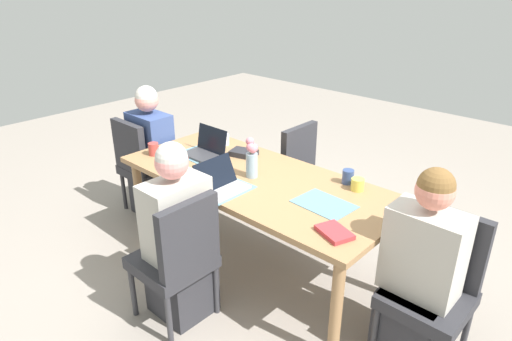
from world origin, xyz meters
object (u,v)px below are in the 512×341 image
coffee_mug_centre_left (348,177)px  phone_black (165,148)px  flower_vase (252,157)px  coffee_mug_near_left (154,149)px  book_red_cover (334,232)px  chair_head_left_left_near (434,281)px  coffee_mug_centre_right (225,139)px  dining_table (256,187)px  chair_far_left_mid (179,255)px  book_blue_cover (244,153)px  person_far_left_mid (178,242)px  laptop_head_right_left_far (206,150)px  laptop_far_left_mid (221,184)px  person_head_right_left_far (153,159)px  chair_near_right_near (309,174)px  chair_head_right_left_far (142,162)px  coffee_mug_near_right (358,184)px  person_head_left_left_near (419,279)px

coffee_mug_centre_left → phone_black: bearing=17.4°
phone_black → flower_vase: bearing=119.3°
coffee_mug_near_left → book_red_cover: (-1.71, 0.02, -0.04)m
chair_head_left_left_near → coffee_mug_centre_right: 1.97m
dining_table → chair_far_left_mid: (-0.05, 0.75, -0.17)m
book_red_cover → book_blue_cover: 1.27m
chair_far_left_mid → person_far_left_mid: bearing=-38.8°
coffee_mug_near_left → laptop_head_right_left_far: bearing=-139.2°
flower_vase → coffee_mug_centre_right: (0.60, -0.31, -0.10)m
laptop_far_left_mid → coffee_mug_near_left: 0.85m
flower_vase → laptop_head_right_left_far: flower_vase is taller
person_head_right_left_far → flower_vase: bearing=179.1°
chair_near_right_near → laptop_far_left_mid: bearing=92.1°
chair_head_right_left_far → chair_near_right_near: (-1.26, -0.81, 0.00)m
coffee_mug_near_right → person_head_left_left_near: bearing=152.0°
laptop_head_right_left_far → coffee_mug_near_left: (0.32, 0.27, 0.00)m
chair_head_right_left_far → coffee_mug_centre_left: chair_head_right_left_far is taller
person_head_right_left_far → coffee_mug_centre_right: person_head_right_left_far is taller
chair_near_right_near → coffee_mug_centre_left: size_ratio=9.18×
person_far_left_mid → flower_vase: size_ratio=4.09×
chair_far_left_mid → laptop_far_left_mid: (0.08, -0.44, 0.29)m
chair_head_right_left_far → coffee_mug_centre_left: bearing=-167.2°
chair_head_left_left_near → coffee_mug_near_right: (0.67, -0.25, 0.29)m
person_far_left_mid → phone_black: 1.10m
laptop_head_right_left_far → laptop_far_left_mid: (-0.53, 0.34, -0.00)m
laptop_head_right_left_far → book_red_cover: size_ratio=1.60×
chair_near_right_near → coffee_mug_near_left: size_ratio=9.18×
dining_table → laptop_far_left_mid: bearing=84.5°
laptop_far_left_mid → laptop_head_right_left_far: bearing=-32.9°
person_head_left_left_near → chair_head_right_left_far: bearing=1.1°
person_far_left_mid → phone_black: bearing=-33.4°
person_head_left_left_near → book_blue_cover: (1.59, -0.25, 0.24)m
chair_far_left_mid → chair_head_right_left_far: (1.39, -0.68, 0.00)m
flower_vase → dining_table: bearing=-149.3°
person_head_left_left_near → book_red_cover: (0.42, 0.24, 0.23)m
dining_table → coffee_mug_centre_left: size_ratio=21.04×
coffee_mug_near_right → coffee_mug_centre_right: 1.26m
coffee_mug_near_left → coffee_mug_centre_left: size_ratio=1.00×
person_head_right_left_far → laptop_head_right_left_far: bearing=-178.0°
book_blue_cover → person_head_left_left_near: bearing=154.8°
dining_table → coffee_mug_near_right: bearing=-154.1°
dining_table → coffee_mug_near_right: size_ratio=23.55×
book_blue_cover → phone_black: bearing=13.4°
person_head_left_left_near → coffee_mug_near_right: size_ratio=13.65×
laptop_head_right_left_far → book_blue_cover: 0.30m
chair_near_right_near → coffee_mug_centre_left: bearing=147.2°
coffee_mug_near_right → book_red_cover: (-0.20, 0.57, -0.03)m
person_far_left_mid → chair_far_left_mid: bearing=141.2°
coffee_mug_near_right → person_head_right_left_far: bearing=9.0°
book_red_cover → chair_near_right_near: bearing=-27.7°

